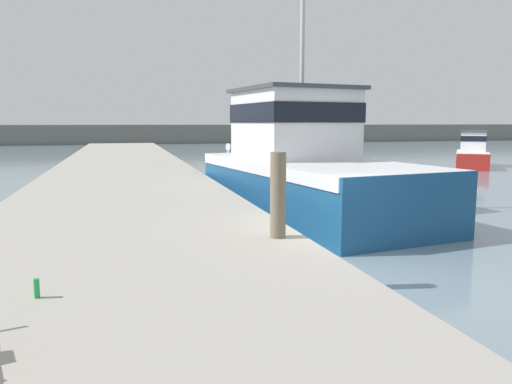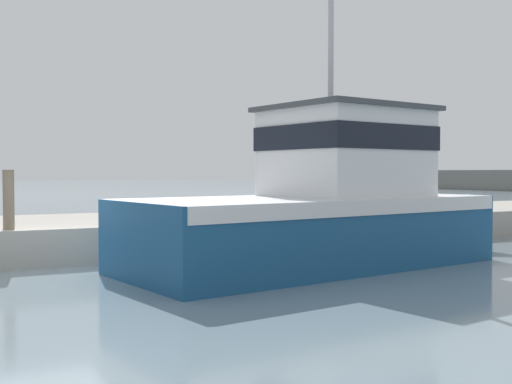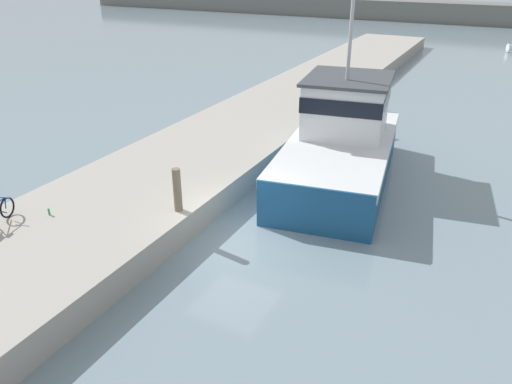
% 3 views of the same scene
% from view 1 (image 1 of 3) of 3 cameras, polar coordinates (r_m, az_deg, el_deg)
% --- Properties ---
extents(ground_plane, '(320.00, 320.00, 0.00)m').
position_cam_1_polar(ground_plane, '(9.67, 11.12, -9.13)').
color(ground_plane, gray).
extents(dock_pier, '(5.79, 80.00, 0.92)m').
position_cam_1_polar(dock_pier, '(8.60, -14.40, -8.19)').
color(dock_pier, '#A39E93').
rests_on(dock_pier, ground_plane).
extents(far_shoreline, '(180.00, 5.00, 2.53)m').
position_cam_1_polar(far_shoreline, '(77.68, 11.07, 6.64)').
color(far_shoreline, slate).
rests_on(far_shoreline, ground_plane).
extents(fishing_boat_main, '(5.17, 11.12, 11.05)m').
position_cam_1_polar(fishing_boat_main, '(15.80, 5.31, 3.15)').
color(fishing_boat_main, navy).
rests_on(fishing_boat_main, ground_plane).
extents(boat_orange_near, '(7.43, 4.12, 1.74)m').
position_cam_1_polar(boat_orange_near, '(52.52, 0.32, 5.59)').
color(boat_orange_near, silver).
rests_on(boat_orange_near, ground_plane).
extents(boat_red_outer, '(5.04, 5.96, 2.33)m').
position_cam_1_polar(boat_red_outer, '(34.93, 23.50, 4.10)').
color(boat_red_outer, '#AD231E').
rests_on(boat_red_outer, ground_plane).
extents(mooring_post, '(0.26, 0.26, 1.42)m').
position_cam_1_polar(mooring_post, '(8.20, 2.53, -0.36)').
color(mooring_post, '#756651').
rests_on(mooring_post, dock_pier).
extents(water_bottle_on_curb, '(0.06, 0.06, 0.22)m').
position_cam_1_polar(water_bottle_on_curb, '(6.01, -23.78, -10.04)').
color(water_bottle_on_curb, green).
rests_on(water_bottle_on_curb, dock_pier).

